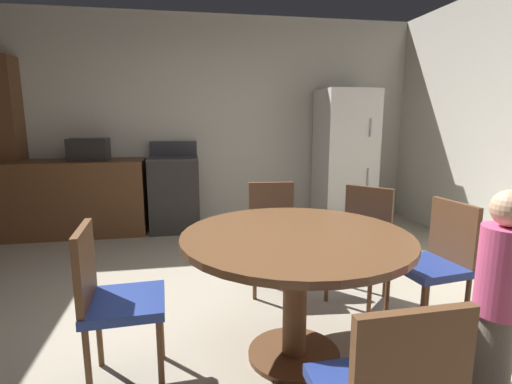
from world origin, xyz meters
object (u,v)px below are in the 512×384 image
(chair_east, at_px, (437,258))
(chair_north, at_px, (273,229))
(refrigerator, at_px, (345,158))
(chair_northeast, at_px, (362,235))
(microwave, at_px, (89,149))
(person_child, at_px, (500,298))
(oven_range, at_px, (175,193))
(dining_table, at_px, (296,259))
(chair_west, at_px, (111,295))

(chair_east, relative_size, chair_north, 1.00)
(refrigerator, height_order, chair_northeast, refrigerator)
(microwave, distance_m, person_child, 4.32)
(oven_range, bearing_deg, chair_northeast, -56.00)
(dining_table, relative_size, person_child, 1.19)
(chair_north, bearing_deg, person_child, 30.11)
(oven_range, bearing_deg, chair_west, -94.74)
(dining_table, relative_size, chair_west, 1.49)
(chair_east, bearing_deg, microwave, -52.84)
(oven_range, relative_size, dining_table, 0.85)
(chair_west, bearing_deg, person_child, -18.99)
(chair_east, relative_size, person_child, 0.80)
(microwave, distance_m, chair_east, 3.91)
(refrigerator, xyz_separation_m, microwave, (-3.20, 0.05, 0.15))
(microwave, height_order, chair_west, microwave)
(oven_range, xyz_separation_m, person_child, (1.58, -3.46, 0.11))
(chair_north, bearing_deg, oven_range, -150.79)
(chair_east, bearing_deg, chair_north, -51.34)
(refrigerator, height_order, chair_west, refrigerator)
(person_child, bearing_deg, chair_west, 19.04)
(microwave, bearing_deg, chair_north, -46.02)
(refrigerator, height_order, chair_east, refrigerator)
(dining_table, bearing_deg, person_child, -34.82)
(refrigerator, bearing_deg, person_child, -100.84)
(refrigerator, distance_m, dining_table, 3.21)
(chair_west, xyz_separation_m, person_child, (1.82, -0.51, 0.08))
(chair_north, bearing_deg, dining_table, 0.00)
(chair_east, bearing_deg, person_child, 68.65)
(dining_table, height_order, chair_east, chair_east)
(refrigerator, height_order, microwave, refrigerator)
(chair_east, bearing_deg, chair_northeast, -72.15)
(microwave, relative_size, dining_table, 0.34)
(chair_northeast, relative_size, person_child, 0.80)
(oven_range, height_order, refrigerator, refrigerator)
(oven_range, xyz_separation_m, dining_table, (0.76, -2.89, 0.14))
(chair_northeast, bearing_deg, chair_east, 72.15)
(chair_west, bearing_deg, chair_northeast, 20.02)
(chair_west, bearing_deg, chair_north, 40.83)
(dining_table, distance_m, person_child, 1.00)
(oven_range, distance_m, refrigerator, 2.27)
(chair_north, bearing_deg, chair_west, -40.83)
(oven_range, height_order, chair_west, oven_range)
(refrigerator, relative_size, person_child, 1.61)
(chair_east, relative_size, chair_west, 1.00)
(oven_range, xyz_separation_m, refrigerator, (2.23, -0.05, 0.41))
(refrigerator, relative_size, chair_north, 2.02)
(chair_east, xyz_separation_m, chair_north, (-0.90, 0.87, 0.00))
(chair_north, xyz_separation_m, chair_northeast, (0.64, -0.31, 0.00))
(dining_table, height_order, person_child, person_child)
(chair_north, distance_m, person_child, 1.73)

